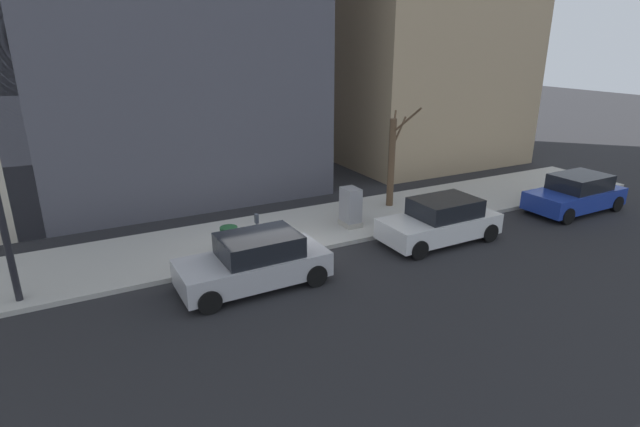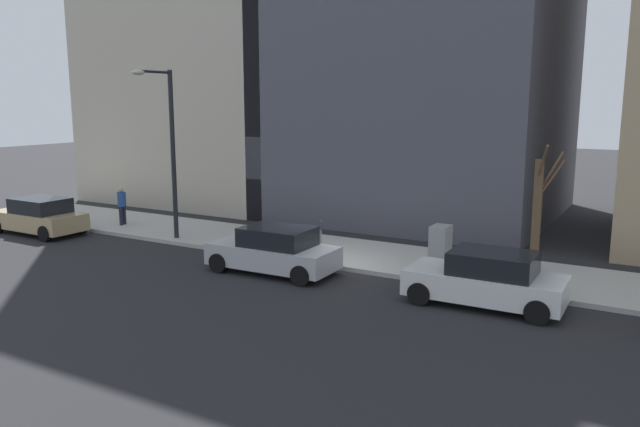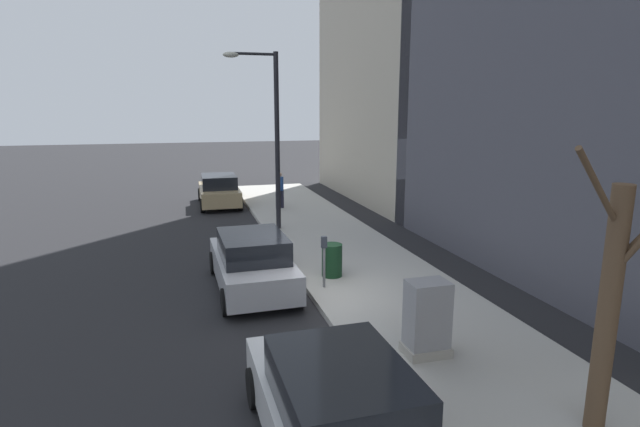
% 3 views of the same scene
% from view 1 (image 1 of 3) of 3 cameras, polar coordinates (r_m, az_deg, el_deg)
% --- Properties ---
extents(ground_plane, '(120.00, 120.00, 0.00)m').
position_cam_1_polar(ground_plane, '(15.94, -5.53, -5.48)').
color(ground_plane, '#232326').
extents(sidewalk, '(4.00, 36.00, 0.15)m').
position_cam_1_polar(sidewalk, '(17.63, -8.01, -2.81)').
color(sidewalk, '#B2AFA8').
rests_on(sidewalk, ground).
extents(parked_car_blue, '(2.01, 4.24, 1.52)m').
position_cam_1_polar(parked_car_blue, '(22.70, 27.20, 2.01)').
color(parked_car_blue, '#1E389E').
rests_on(parked_car_blue, ground).
extents(parked_car_white, '(1.97, 4.23, 1.52)m').
position_cam_1_polar(parked_car_white, '(17.66, 13.62, -0.85)').
color(parked_car_white, white).
rests_on(parked_car_white, ground).
extents(parked_car_silver, '(2.00, 4.24, 1.52)m').
position_cam_1_polar(parked_car_silver, '(14.21, -7.45, -5.50)').
color(parked_car_silver, '#B7B7BC').
rests_on(parked_car_silver, ground).
extents(parking_meter, '(0.14, 0.10, 1.35)m').
position_cam_1_polar(parking_meter, '(15.85, -7.21, -1.84)').
color(parking_meter, slate).
rests_on(parking_meter, sidewalk).
extents(utility_box, '(0.83, 0.61, 1.43)m').
position_cam_1_polar(utility_box, '(18.23, 3.51, 0.70)').
color(utility_box, '#A8A399').
rests_on(utility_box, sidewalk).
extents(bare_tree, '(1.88, 0.88, 4.12)m').
position_cam_1_polar(bare_tree, '(20.37, 8.24, 6.10)').
color(bare_tree, brown).
rests_on(bare_tree, sidewalk).
extents(trash_bin, '(0.56, 0.56, 0.90)m').
position_cam_1_polar(trash_bin, '(16.16, -10.32, -3.03)').
color(trash_bin, '#14381E').
rests_on(trash_bin, sidewalk).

